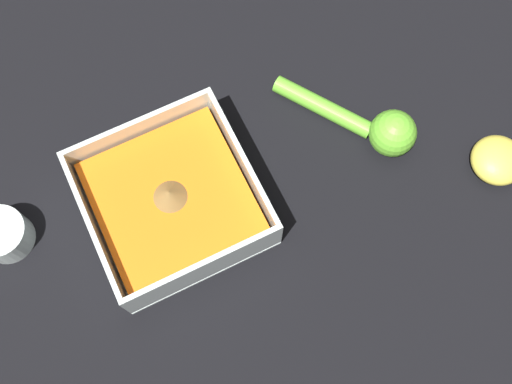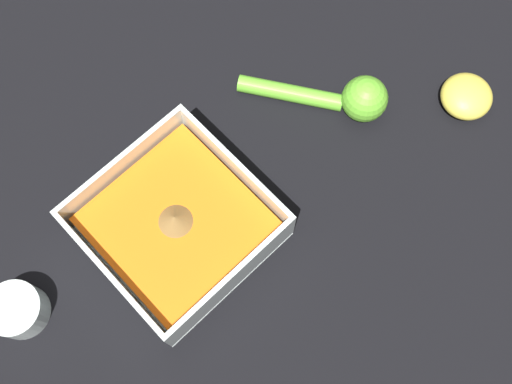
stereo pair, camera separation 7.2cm
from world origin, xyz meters
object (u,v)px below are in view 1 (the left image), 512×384
Objects in this scene: square_dish at (173,202)px; spice_bowl at (4,235)px; lemon_half at (498,160)px; lemon_squeezer at (374,126)px.

spice_bowl is at bearing -15.15° from square_dish.
square_dish is at bearing -17.97° from lemon_half.
lemon_half is (-0.39, 0.13, -0.01)m from square_dish.
spice_bowl is (0.20, -0.05, -0.01)m from square_dish.
square_dish is 3.06× the size of spice_bowl.
lemon_squeezer is at bearing 171.18° from spice_bowl.
square_dish is 0.21m from spice_bowl.
lemon_squeezer is at bearing -42.18° from lemon_half.
lemon_squeezer is 0.16m from lemon_half.
spice_bowl is at bearing -132.59° from lemon_squeezer.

